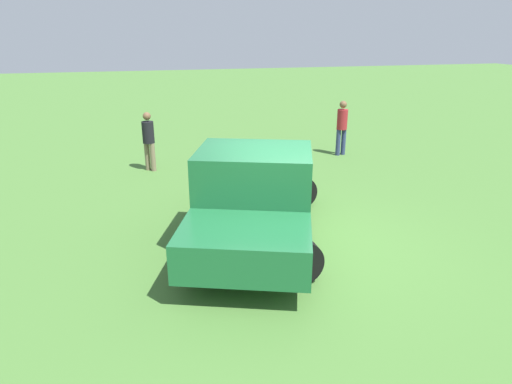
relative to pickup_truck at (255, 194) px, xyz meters
The scene contains 4 objects.
ground_plane 1.18m from the pickup_truck, 150.53° to the left, with size 80.00×80.00×0.00m, color #477533.
pickup_truck is the anchor object (origin of this frame).
person_bystander 5.32m from the pickup_truck, 71.34° to the right, with size 0.45×0.45×1.63m.
person_visitor 6.68m from the pickup_truck, 128.45° to the right, with size 0.37×0.37×1.69m.
Camera 1 is at (2.60, 6.99, 3.69)m, focal length 31.44 mm.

